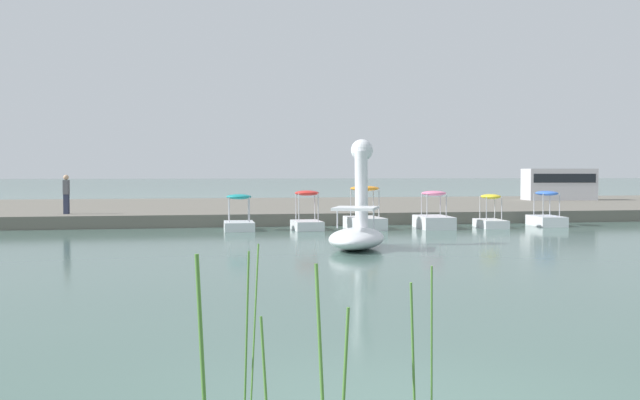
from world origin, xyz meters
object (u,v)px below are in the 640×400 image
(swan_boat, at_px, (358,224))
(pedal_boat_pink, at_px, (434,218))
(pedal_boat_teal, at_px, (239,220))
(parked_van, at_px, (559,183))
(pedal_boat_yellow, at_px, (491,217))
(pedal_boat_red, at_px, (307,219))
(person_on_path, at_px, (66,193))
(pedal_boat_orange, at_px, (365,218))
(pedal_boat_blue, at_px, (546,215))

(swan_boat, distance_m, pedal_boat_pink, 8.56)
(pedal_boat_teal, height_order, parked_van, parked_van)
(pedal_boat_pink, distance_m, pedal_boat_yellow, 2.43)
(pedal_boat_red, relative_size, pedal_boat_pink, 0.75)
(pedal_boat_yellow, bearing_deg, person_on_path, 167.17)
(pedal_boat_pink, height_order, parked_van, parked_van)
(pedal_boat_red, bearing_deg, pedal_boat_pink, -2.47)
(pedal_boat_teal, height_order, pedal_boat_orange, pedal_boat_orange)
(pedal_boat_orange, bearing_deg, pedal_boat_red, 177.89)
(pedal_boat_red, bearing_deg, pedal_boat_orange, -2.11)
(pedal_boat_red, distance_m, pedal_boat_pink, 5.14)
(pedal_boat_red, distance_m, parked_van, 23.73)
(pedal_boat_yellow, bearing_deg, swan_boat, -136.53)
(pedal_boat_red, relative_size, person_on_path, 1.09)
(pedal_boat_pink, bearing_deg, swan_boat, -125.08)
(pedal_boat_red, height_order, pedal_boat_yellow, pedal_boat_red)
(pedal_boat_red, relative_size, pedal_boat_orange, 0.80)
(person_on_path, distance_m, parked_van, 30.30)
(pedal_boat_pink, xyz_separation_m, pedal_boat_yellow, (2.43, -0.03, 0.01))
(swan_boat, distance_m, person_on_path, 14.57)
(pedal_boat_teal, bearing_deg, pedal_boat_pink, -3.06)
(pedal_boat_yellow, distance_m, pedal_boat_blue, 2.75)
(pedal_boat_blue, distance_m, person_on_path, 20.09)
(swan_boat, relative_size, pedal_boat_blue, 1.60)
(parked_van, bearing_deg, pedal_boat_red, -142.65)
(pedal_boat_blue, bearing_deg, person_on_path, 170.12)
(pedal_boat_orange, distance_m, pedal_boat_yellow, 5.26)
(pedal_boat_orange, bearing_deg, parked_van, 41.19)
(pedal_boat_pink, height_order, pedal_boat_blue, pedal_boat_pink)
(swan_boat, bearing_deg, pedal_boat_yellow, 43.47)
(pedal_boat_red, height_order, pedal_boat_orange, pedal_boat_orange)
(swan_boat, distance_m, pedal_boat_yellow, 10.13)
(person_on_path, height_order, parked_van, parked_van)
(swan_boat, bearing_deg, pedal_boat_teal, 111.09)
(pedal_boat_blue, bearing_deg, pedal_boat_orange, -178.06)
(pedal_boat_red, xyz_separation_m, pedal_boat_pink, (5.14, -0.22, -0.03))
(person_on_path, bearing_deg, pedal_boat_pink, -14.76)
(pedal_boat_pink, bearing_deg, pedal_boat_blue, 4.52)
(pedal_boat_orange, relative_size, pedal_boat_yellow, 1.09)
(pedal_boat_teal, distance_m, pedal_boat_yellow, 10.22)
(person_on_path, bearing_deg, pedal_boat_blue, -9.88)
(pedal_boat_teal, xyz_separation_m, person_on_path, (-6.85, 3.44, 0.96))
(pedal_boat_blue, bearing_deg, pedal_boat_pink, -175.48)
(pedal_boat_yellow, xyz_separation_m, person_on_path, (-17.05, 3.88, 0.96))
(pedal_boat_red, bearing_deg, pedal_boat_yellow, -1.93)
(pedal_boat_pink, relative_size, pedal_boat_blue, 1.07)
(pedal_boat_pink, relative_size, pedal_boat_yellow, 1.17)
(swan_boat, distance_m, parked_van, 28.53)
(pedal_boat_red, xyz_separation_m, pedal_boat_orange, (2.31, -0.09, 0.02))
(pedal_boat_blue, relative_size, person_on_path, 1.36)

